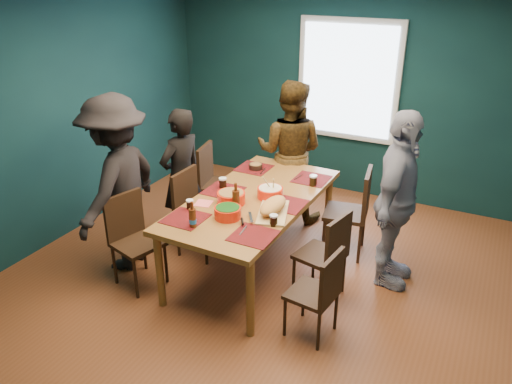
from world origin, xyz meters
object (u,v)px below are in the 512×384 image
Objects in this scene: person_back at (290,152)px; person_far_left at (182,177)px; dining_table at (254,204)px; chair_right_mid at (328,250)px; person_near_left at (118,184)px; chair_left_near at (132,233)px; cutting_board at (273,207)px; chair_left_far at (214,177)px; chair_right_far at (355,206)px; chair_right_near at (321,289)px; bowl_herbs at (228,212)px; bowl_dumpling at (270,192)px; chair_left_mid at (193,206)px; person_right at (397,201)px; bowl_salad at (231,197)px.

person_far_left is at bearing 43.69° from person_back.
dining_table is 2.41× the size of chair_right_mid.
person_near_left is (-2.11, -0.38, 0.40)m from chair_right_mid.
chair_left_near reaches higher than chair_right_mid.
person_near_left is (-1.25, -0.55, 0.18)m from dining_table.
dining_table is at bearing 125.42° from cutting_board.
chair_right_mid is (1.79, -0.92, -0.04)m from chair_left_far.
person_near_left is (-2.09, -1.27, 0.34)m from chair_right_far.
person_back reaches higher than cutting_board.
person_back reaches higher than chair_left_near.
bowl_herbs is (-1.00, 0.23, 0.38)m from chair_right_near.
bowl_herbs is at bearing -105.83° from bowl_dumpling.
person_near_left reaches higher than chair_left_mid.
person_far_left is 0.90× the size of person_back.
person_back reaches higher than bowl_herbs.
chair_right_mid is 0.57m from chair_right_near.
person_far_left is at bearing 107.54° from chair_left_near.
chair_right_mid is 0.49× the size of person_near_left.
person_near_left is 2.75× the size of cutting_board.
chair_left_near is 2.57m from person_right.
chair_left_near is 0.95m from person_far_left.
chair_left_far is at bearing 142.40° from dining_table.
chair_left_mid is 0.95× the size of chair_right_far.
chair_left_far is at bearing 105.12° from chair_left_near.
bowl_dumpling reaches higher than chair_right_far.
chair_left_far reaches higher than bowl_herbs.
cutting_board reaches higher than bowl_salad.
person_near_left is at bearing 172.89° from cutting_board.
cutting_board reaches higher than chair_left_near.
dining_table is 1.25m from person_back.
chair_right_mid is 0.57× the size of person_far_left.
chair_left_far is 2.31m from person_right.
person_back is (0.79, 0.49, 0.31)m from chair_left_far.
person_far_left reaches higher than chair_right_near.
cutting_board is at bearing 151.32° from chair_right_near.
person_far_left reaches higher than chair_right_far.
chair_right_near is 1.25× the size of cutting_board.
chair_right_near is at bearing 78.13° from person_near_left.
chair_right_mid reaches higher than dining_table.
person_right is (2.05, 0.39, 0.34)m from chair_left_mid.
chair_left_mid reaches higher than bowl_herbs.
person_far_left is (-1.97, 0.89, 0.29)m from chair_right_near.
chair_left_near is 1.94m from chair_right_near.
cutting_board is (-0.54, -0.07, 0.35)m from chair_right_mid.
person_near_left is 1.53m from bowl_dumpling.
chair_right_near is 0.54× the size of person_far_left.
person_far_left is at bearing 151.92° from person_near_left.
person_right reaches higher than person_far_left.
person_far_left is 1.36m from person_back.
person_back is at bearing 60.35° from person_right.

